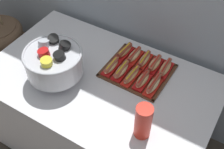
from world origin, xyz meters
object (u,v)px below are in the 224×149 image
hot_dog_5 (124,52)px  hot_dog_8 (154,64)px  floor_vase (5,55)px  hot_dog_9 (165,68)px  buffet_table (101,113)px  hot_dog_2 (132,76)px  hot_dog_1 (121,71)px  hot_dog_4 (154,85)px  hot_dog_6 (134,56)px  hot_dog_0 (111,66)px  punch_bowl (54,61)px  hot_dog_7 (144,60)px  serving_tray (138,71)px  cup_stack (143,122)px  hot_dog_3 (142,80)px

hot_dog_5 → hot_dog_8: 0.23m
floor_vase → hot_dog_9: 1.56m
buffet_table → hot_dog_8: 0.53m
hot_dog_2 → hot_dog_9: bearing=46.7°
hot_dog_1 → hot_dog_4: 0.23m
hot_dog_6 → hot_dog_2: bearing=-66.6°
buffet_table → hot_dog_0: 0.41m
hot_dog_1 → punch_bowl: bearing=-144.5°
hot_dog_7 → hot_dog_8: same height
floor_vase → hot_dog_5: (1.17, 0.12, 0.49)m
serving_tray → hot_dog_7: 0.09m
punch_bowl → cup_stack: size_ratio=1.60×
hot_dog_8 → hot_dog_9: (0.07, -0.00, 0.00)m
floor_vase → hot_dog_0: bearing=-2.3°
buffet_table → hot_dog_7: hot_dog_7 is taller
buffet_table → serving_tray: serving_tray is taller
hot_dog_8 → hot_dog_6: bearing=179.0°
hot_dog_7 → cup_stack: bearing=-64.4°
hot_dog_8 → cup_stack: cup_stack is taller
hot_dog_5 → hot_dog_9: bearing=-1.0°
serving_tray → punch_bowl: bearing=-142.0°
hot_dog_6 → punch_bowl: 0.53m
hot_dog_5 → hot_dog_7: 0.15m
serving_tray → hot_dog_5: 0.17m
floor_vase → serving_tray: bearing=1.4°
hot_dog_2 → hot_dog_4: hot_dog_4 is taller
hot_dog_0 → hot_dog_7: hot_dog_0 is taller
hot_dog_0 → hot_dog_4: bearing=-1.0°
hot_dog_1 → hot_dog_5: 0.18m
hot_dog_7 → hot_dog_9: 0.15m
hot_dog_6 → hot_dog_7: bearing=-1.0°
hot_dog_0 → hot_dog_1: bearing=-1.0°
hot_dog_6 → hot_dog_9: 0.23m
hot_dog_5 → hot_dog_9: size_ratio=0.97×
serving_tray → hot_dog_2: bearing=-91.0°
hot_dog_5 → hot_dog_7: bearing=-1.0°
hot_dog_1 → hot_dog_9: (0.23, 0.16, -0.00)m
punch_bowl → cup_stack: bearing=-7.3°
hot_dog_3 → hot_dog_9: same height
hot_dog_2 → punch_bowl: punch_bowl is taller
hot_dog_9 → cup_stack: cup_stack is taller
hot_dog_2 → hot_dog_6: hot_dog_6 is taller
buffet_table → cup_stack: 0.65m
hot_dog_6 → cup_stack: (0.31, -0.48, 0.08)m
hot_dog_2 → hot_dog_6: (-0.07, 0.17, 0.00)m
serving_tray → hot_dog_2: size_ratio=2.25×
hot_dog_7 → hot_dog_8: size_ratio=1.06×
hot_dog_4 → hot_dog_0: bearing=179.0°
buffet_table → hot_dog_9: size_ratio=8.49×
hot_dog_2 → hot_dog_7: same height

